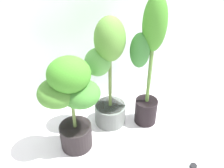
{
  "coord_description": "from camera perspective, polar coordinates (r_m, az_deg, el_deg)",
  "views": [
    {
      "loc": [
        -0.47,
        -0.92,
        1.41
      ],
      "look_at": [
        0.03,
        0.41,
        0.44
      ],
      "focal_mm": 38.39,
      "sensor_mm": 36.0,
      "label": 1
    }
  ],
  "objects": [
    {
      "name": "potted_plant_back_center",
      "position": [
        1.76,
        -1.08,
        2.97
      ],
      "size": [
        0.38,
        0.32,
        0.91
      ],
      "color": "slate",
      "rests_on": "ground"
    },
    {
      "name": "potted_plant_back_right",
      "position": [
        1.74,
        8.64,
        5.26
      ],
      "size": [
        0.29,
        0.22,
        1.05
      ],
      "color": "black",
      "rests_on": "ground"
    },
    {
      "name": "potted_plant_back_left",
      "position": [
        1.59,
        -9.83,
        -3.35
      ],
      "size": [
        0.42,
        0.31,
        0.74
      ],
      "color": "black",
      "rests_on": "ground"
    }
  ]
}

